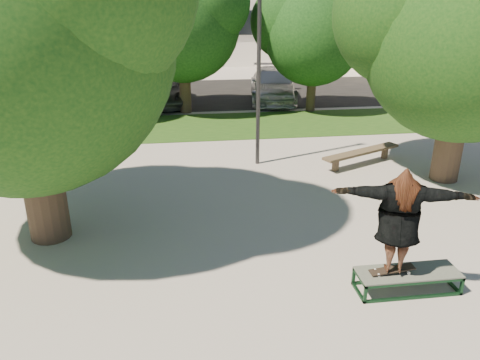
{
  "coord_description": "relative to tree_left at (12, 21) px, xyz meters",
  "views": [
    {
      "loc": [
        -1.36,
        -8.42,
        4.91
      ],
      "look_at": [
        -0.14,
        0.6,
        1.25
      ],
      "focal_mm": 35.0,
      "sensor_mm": 36.0,
      "label": 1
    }
  ],
  "objects": [
    {
      "name": "ground",
      "position": [
        4.29,
        -1.09,
        -4.42
      ],
      "size": [
        120.0,
        120.0,
        0.0
      ],
      "primitive_type": "plane",
      "color": "#A09993",
      "rests_on": "ground"
    },
    {
      "name": "grass_strip",
      "position": [
        5.29,
        8.41,
        -4.41
      ],
      "size": [
        30.0,
        4.0,
        0.02
      ],
      "primitive_type": "cube",
      "color": "#164012",
      "rests_on": "ground"
    },
    {
      "name": "asphalt_strip",
      "position": [
        4.29,
        14.91,
        -4.42
      ],
      "size": [
        40.0,
        8.0,
        0.01
      ],
      "primitive_type": "cube",
      "color": "black",
      "rests_on": "ground"
    },
    {
      "name": "tree_left",
      "position": [
        0.0,
        0.0,
        0.0
      ],
      "size": [
        6.96,
        5.95,
        7.12
      ],
      "color": "#38281E",
      "rests_on": "ground"
    },
    {
      "name": "tree_right",
      "position": [
        10.21,
        1.99,
        -0.33
      ],
      "size": [
        6.24,
        5.33,
        6.51
      ],
      "color": "#38281E",
      "rests_on": "ground"
    },
    {
      "name": "bg_tree_left",
      "position": [
        -2.28,
        9.98,
        -0.69
      ],
      "size": [
        5.28,
        4.51,
        5.77
      ],
      "color": "#38281E",
      "rests_on": "ground"
    },
    {
      "name": "bg_tree_mid",
      "position": [
        3.22,
        10.98,
        -0.41
      ],
      "size": [
        5.76,
        4.92,
        6.24
      ],
      "color": "#38281E",
      "rests_on": "ground"
    },
    {
      "name": "bg_tree_right",
      "position": [
        8.73,
        10.47,
        -0.93
      ],
      "size": [
        5.04,
        4.31,
        5.43
      ],
      "color": "#38281E",
      "rests_on": "ground"
    },
    {
      "name": "lamppost",
      "position": [
        5.29,
        3.91,
        -1.27
      ],
      "size": [
        0.25,
        0.15,
        6.11
      ],
      "color": "#2D2D30",
      "rests_on": "ground"
    },
    {
      "name": "side_building",
      "position": [
        22.29,
        20.91,
        -0.42
      ],
      "size": [
        15.0,
        10.0,
        8.0
      ],
      "primitive_type": "cube",
      "color": "beige",
      "rests_on": "ground"
    },
    {
      "name": "grind_box",
      "position": [
        6.79,
        -2.99,
        -4.23
      ],
      "size": [
        1.8,
        0.6,
        0.38
      ],
      "color": "black",
      "rests_on": "ground"
    },
    {
      "name": "skater_rig",
      "position": [
        6.48,
        -2.99,
        -3.03
      ],
      "size": [
        2.39,
        1.22,
        1.95
      ],
      "rotation": [
        0.0,
        0.0,
        2.87
      ],
      "color": "white",
      "rests_on": "grind_box"
    },
    {
      "name": "bench",
      "position": [
        8.43,
        3.39,
        -4.05
      ],
      "size": [
        2.78,
        1.57,
        0.44
      ],
      "rotation": [
        0.0,
        0.0,
        0.44
      ],
      "color": "brown",
      "rests_on": "ground"
    },
    {
      "name": "car_silver_a",
      "position": [
        -3.98,
        15.41,
        -3.65
      ],
      "size": [
        1.82,
        4.51,
        1.53
      ],
      "primitive_type": "imported",
      "rotation": [
        0.0,
        0.0,
        -0.0
      ],
      "color": "#A8A7AC",
      "rests_on": "asphalt_strip"
    },
    {
      "name": "car_dark",
      "position": [
        1.22,
        13.81,
        -3.75
      ],
      "size": [
        1.85,
        4.22,
        1.35
      ],
      "primitive_type": "imported",
      "rotation": [
        0.0,
        0.0,
        0.11
      ],
      "color": "black",
      "rests_on": "asphalt_strip"
    },
    {
      "name": "car_grey",
      "position": [
        2.29,
        12.61,
        -3.79
      ],
      "size": [
        2.32,
        4.68,
        1.27
      ],
      "primitive_type": "imported",
      "rotation": [
        0.0,
        0.0,
        -0.05
      ],
      "color": "#59585D",
      "rests_on": "asphalt_strip"
    },
    {
      "name": "car_silver_b",
      "position": [
        7.58,
        12.91,
        -3.67
      ],
      "size": [
        2.84,
        5.44,
        1.51
      ],
      "primitive_type": "imported",
      "rotation": [
        0.0,
        0.0,
        -0.14
      ],
      "color": "#BBBBC0",
      "rests_on": "asphalt_strip"
    }
  ]
}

